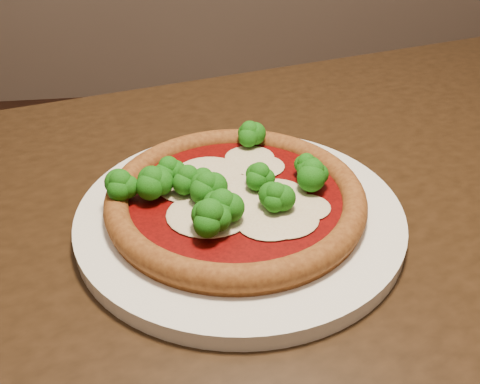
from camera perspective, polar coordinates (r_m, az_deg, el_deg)
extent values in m
cube|color=black|center=(0.59, 5.57, -5.58)|extent=(1.48, 1.17, 0.04)
cylinder|color=black|center=(1.36, 20.46, -1.74)|extent=(0.06, 0.06, 0.71)
cylinder|color=silver|center=(0.58, 0.00, -2.53)|extent=(0.35, 0.35, 0.02)
cylinder|color=brown|center=(0.57, -0.46, -1.05)|extent=(0.27, 0.27, 0.01)
torus|color=brown|center=(0.57, -0.46, -0.47)|extent=(0.28, 0.28, 0.03)
cylinder|color=#5F0504|center=(0.57, -0.46, -0.43)|extent=(0.23, 0.23, 0.00)
ellipsoid|color=beige|center=(0.53, 3.19, -3.18)|extent=(0.07, 0.06, 0.01)
ellipsoid|color=beige|center=(0.57, 3.79, -0.25)|extent=(0.07, 0.06, 0.01)
ellipsoid|color=beige|center=(0.54, -3.22, -2.29)|extent=(0.09, 0.08, 0.01)
ellipsoid|color=beige|center=(0.62, 2.19, 2.77)|extent=(0.06, 0.05, 0.00)
ellipsoid|color=beige|center=(0.63, 1.03, 3.77)|extent=(0.06, 0.05, 0.00)
ellipsoid|color=beige|center=(0.57, -0.87, -0.35)|extent=(0.09, 0.08, 0.01)
ellipsoid|color=beige|center=(0.58, -5.44, 0.61)|extent=(0.07, 0.06, 0.01)
ellipsoid|color=beige|center=(0.61, -3.43, 2.10)|extent=(0.08, 0.07, 0.01)
ellipsoid|color=beige|center=(0.55, 6.98, -1.61)|extent=(0.05, 0.05, 0.00)
ellipsoid|color=beige|center=(0.53, 4.63, -2.85)|extent=(0.07, 0.07, 0.01)
ellipsoid|color=#1C7D14|center=(0.56, -3.95, 1.34)|extent=(0.04, 0.04, 0.03)
ellipsoid|color=#1C7D14|center=(0.65, 1.03, 6.44)|extent=(0.04, 0.04, 0.03)
ellipsoid|color=#1C7D14|center=(0.55, -3.52, 0.76)|extent=(0.04, 0.04, 0.04)
ellipsoid|color=#1C7D14|center=(0.56, -9.24, 1.26)|extent=(0.04, 0.04, 0.04)
ellipsoid|color=#1C7D14|center=(0.58, -7.61, 2.52)|extent=(0.04, 0.04, 0.03)
ellipsoid|color=#1C7D14|center=(0.53, 3.87, -0.32)|extent=(0.04, 0.04, 0.03)
ellipsoid|color=#1C7D14|center=(0.57, 7.76, 2.15)|extent=(0.04, 0.04, 0.04)
ellipsoid|color=#1C7D14|center=(0.59, 7.08, 3.02)|extent=(0.03, 0.03, 0.03)
ellipsoid|color=#1C7D14|center=(0.56, -5.56, 1.57)|extent=(0.04, 0.04, 0.03)
ellipsoid|color=#1C7D14|center=(0.52, -1.91, -1.29)|extent=(0.05, 0.05, 0.04)
ellipsoid|color=#1C7D14|center=(0.56, -12.60, 0.97)|extent=(0.04, 0.04, 0.03)
ellipsoid|color=#1C7D14|center=(0.50, -3.22, -2.46)|extent=(0.05, 0.05, 0.04)
ellipsoid|color=#1C7D14|center=(0.57, 2.12, 1.92)|extent=(0.04, 0.04, 0.03)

